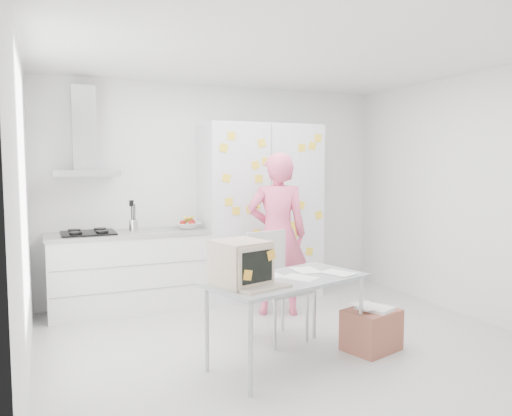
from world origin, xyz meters
name	(u,v)px	position (x,y,z in m)	size (l,w,h in m)	color
floor	(288,343)	(0.00, 0.00, -0.01)	(4.50, 4.00, 0.02)	silver
walls	(258,197)	(0.00, 0.72, 1.35)	(4.52, 4.01, 2.70)	white
ceiling	(290,54)	(0.00, 0.00, 2.70)	(4.50, 4.00, 0.02)	white
counter_run	(130,270)	(-1.20, 1.70, 0.47)	(1.84, 0.63, 1.28)	white
range_hood	(84,141)	(-1.65, 1.84, 1.96)	(0.70, 0.48, 1.01)	silver
tall_cabinet	(260,211)	(0.45, 1.67, 1.10)	(1.50, 0.68, 2.20)	silver
person	(277,234)	(0.31, 0.88, 0.91)	(0.67, 0.44, 1.83)	#EE5C83
desk	(259,272)	(-0.51, -0.48, 0.83)	(1.51, 1.04, 1.09)	#9CA3A6
chair	(274,279)	(-0.07, 0.17, 0.59)	(0.55, 0.55, 1.04)	#BCBCBA
cardboard_box	(371,329)	(0.62, -0.47, 0.19)	(0.55, 0.49, 0.41)	#9B5843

